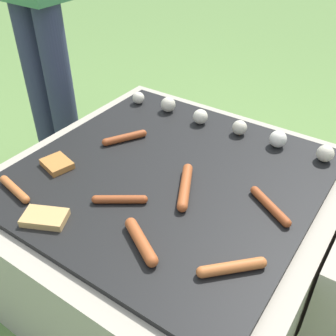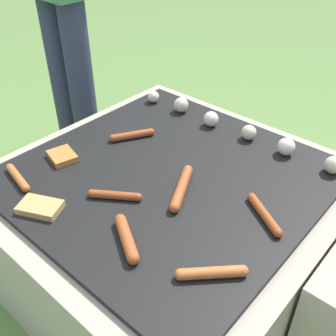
{
  "view_description": "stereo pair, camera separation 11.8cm",
  "coord_description": "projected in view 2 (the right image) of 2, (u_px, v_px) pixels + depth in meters",
  "views": [
    {
      "loc": [
        0.54,
        -0.79,
        1.17
      ],
      "look_at": [
        0.0,
        0.0,
        0.47
      ],
      "focal_mm": 42.0,
      "sensor_mm": 36.0,
      "label": 1
    },
    {
      "loc": [
        0.63,
        -0.72,
        1.17
      ],
      "look_at": [
        0.0,
        0.0,
        0.47
      ],
      "focal_mm": 42.0,
      "sensor_mm": 36.0,
      "label": 2
    }
  ],
  "objects": [
    {
      "name": "ground_plane",
      "position": [
        168.0,
        270.0,
        1.46
      ],
      "size": [
        14.0,
        14.0,
        0.0
      ],
      "primitive_type": "plane",
      "color": "#608442"
    },
    {
      "name": "grill",
      "position": [
        168.0,
        227.0,
        1.33
      ],
      "size": [
        0.98,
        0.98,
        0.45
      ],
      "color": "#A89E8C",
      "rests_on": "ground_plane"
    },
    {
      "name": "sausage_back_right",
      "position": [
        132.0,
        135.0,
        1.35
      ],
      "size": [
        0.09,
        0.14,
        0.03
      ],
      "color": "#93421E",
      "rests_on": "grill"
    },
    {
      "name": "sausage_back_center",
      "position": [
        182.0,
        188.0,
        1.12
      ],
      "size": [
        0.11,
        0.19,
        0.03
      ],
      "color": "#A34C23",
      "rests_on": "grill"
    },
    {
      "name": "sausage_front_left",
      "position": [
        126.0,
        238.0,
        0.96
      ],
      "size": [
        0.15,
        0.1,
        0.03
      ],
      "color": "#A34C23",
      "rests_on": "grill"
    },
    {
      "name": "sausage_front_right",
      "position": [
        115.0,
        195.0,
        1.1
      ],
      "size": [
        0.13,
        0.1,
        0.02
      ],
      "color": "#93421E",
      "rests_on": "grill"
    },
    {
      "name": "sausage_mid_right",
      "position": [
        264.0,
        214.0,
        1.03
      ],
      "size": [
        0.15,
        0.1,
        0.02
      ],
      "color": "#93421E",
      "rests_on": "grill"
    },
    {
      "name": "sausage_front_center",
      "position": [
        18.0,
        177.0,
        1.16
      ],
      "size": [
        0.15,
        0.05,
        0.02
      ],
      "color": "#B7602D",
      "rests_on": "grill"
    },
    {
      "name": "sausage_mid_left",
      "position": [
        212.0,
        273.0,
        0.88
      ],
      "size": [
        0.13,
        0.13,
        0.03
      ],
      "color": "#B7602D",
      "rests_on": "grill"
    },
    {
      "name": "bread_slice_left",
      "position": [
        62.0,
        156.0,
        1.25
      ],
      "size": [
        0.11,
        0.1,
        0.02
      ],
      "color": "#B27033",
      "rests_on": "grill"
    },
    {
      "name": "bread_slice_right",
      "position": [
        40.0,
        207.0,
        1.06
      ],
      "size": [
        0.13,
        0.11,
        0.02
      ],
      "color": "tan",
      "rests_on": "grill"
    },
    {
      "name": "mushroom_row",
      "position": [
        235.0,
        127.0,
        1.37
      ],
      "size": [
        0.78,
        0.07,
        0.06
      ],
      "color": "beige",
      "rests_on": "grill"
    }
  ]
}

